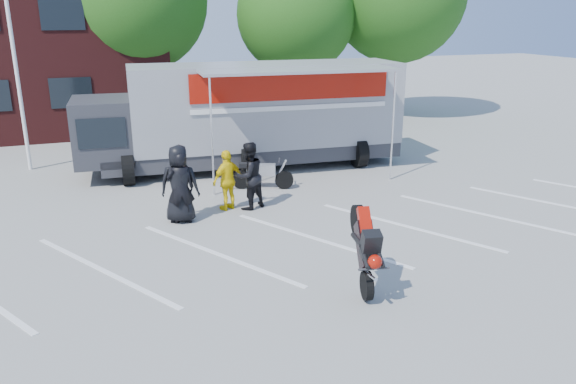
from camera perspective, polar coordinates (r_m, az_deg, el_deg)
ground at (r=12.24m, az=4.01°, el=-6.63°), size 100.00×100.00×0.00m
parking_bay_lines at (r=13.08m, az=2.22°, el=-4.92°), size 18.09×13.33×0.01m
flagpole at (r=20.21m, az=-25.83°, el=16.10°), size 1.61×0.12×8.00m
tree_left at (r=26.28m, az=-15.20°, el=18.31°), size 6.12×6.12×8.64m
tree_mid at (r=26.93m, az=0.83°, el=17.54°), size 5.44×5.44×7.68m
transporter_truck at (r=19.35m, az=-3.51°, el=2.61°), size 11.21×5.98×3.46m
parked_motorcycle at (r=16.88m, az=-2.56°, el=0.35°), size 1.97×1.25×0.98m
stunt_bike_rider at (r=11.09m, az=7.09°, el=-9.44°), size 1.03×1.65×1.80m
spectator_leather_a at (r=14.20m, az=-10.96°, el=0.82°), size 1.12×0.91×1.97m
spectator_leather_b at (r=14.13m, az=-10.83°, el=0.41°), size 0.71×0.51×1.82m
spectator_leather_c at (r=14.94m, az=-4.01°, el=1.64°), size 1.09×0.99×1.82m
spectator_hivis at (r=14.94m, az=-6.14°, el=1.21°), size 1.03×0.76×1.63m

